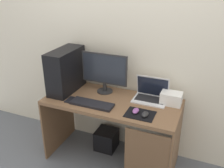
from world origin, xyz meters
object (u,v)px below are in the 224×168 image
laptop (151,95)px  monitor (104,71)px  projector (171,98)px  subwoofer (106,139)px  cell_phone (70,100)px  pc_tower (66,70)px  mouse_left (136,111)px  keyboard (92,104)px  mouse_right (145,114)px

laptop → monitor: bearing=-177.5°
projector → subwoofer: size_ratio=0.86×
cell_phone → subwoofer: 0.72m
pc_tower → subwoofer: 0.93m
pc_tower → monitor: bearing=15.4°
projector → laptop: bearing=176.4°
mouse_left → cell_phone: 0.68m
laptop → mouse_left: laptop is taller
pc_tower → keyboard: pc_tower is taller
mouse_left → subwoofer: (-0.42, 0.28, -0.63)m
laptop → cell_phone: bearing=-156.1°
laptop → pc_tower: bearing=-171.7°
cell_phone → subwoofer: size_ratio=0.56×
laptop → mouse_right: size_ratio=3.43×
pc_tower → cell_phone: 0.33m
mouse_left → subwoofer: bearing=146.4°
monitor → laptop: 0.53m
pc_tower → projector: 1.11m
mouse_left → mouse_right: same height
monitor → mouse_right: (0.53, -0.31, -0.21)m
keyboard → cell_phone: keyboard is taller
projector → cell_phone: (-0.94, -0.31, -0.05)m
projector → mouse_left: bearing=-131.4°
projector → cell_phone: bearing=-161.6°
projector → subwoofer: 0.95m
pc_tower → mouse_right: bearing=-12.5°
pc_tower → keyboard: (0.40, -0.20, -0.21)m
pc_tower → cell_phone: bearing=-51.7°
laptop → projector: size_ratio=1.65×
mouse_right → mouse_left: bearing=165.3°
mouse_left → cell_phone: mouse_left is taller
monitor → projector: 0.72m
projector → mouse_right: size_ratio=2.08×
laptop → keyboard: laptop is taller
keyboard → mouse_left: 0.43m
monitor → projector: size_ratio=2.48×
laptop → mouse_left: size_ratio=3.43×
keyboard → subwoofer: size_ratio=1.82×
monitor → projector: (0.70, 0.01, -0.17)m
pc_tower → cell_phone: (0.15, -0.20, -0.22)m
pc_tower → laptop: bearing=8.3°
laptop → cell_phone: laptop is taller
mouse_right → laptop: bearing=96.4°
keyboard → pc_tower: bearing=153.4°
pc_tower → projector: (1.09, 0.12, -0.17)m
laptop → cell_phone: 0.80m
laptop → subwoofer: laptop is taller
pc_tower → subwoofer: pc_tower is taller
mouse_right → cell_phone: 0.77m
cell_phone → monitor: bearing=52.1°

